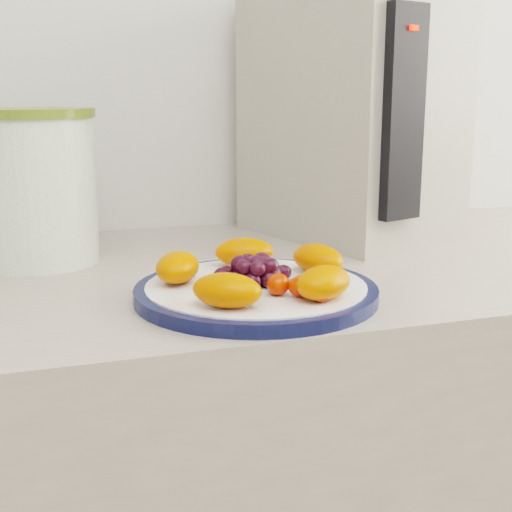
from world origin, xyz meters
name	(u,v)px	position (x,y,z in m)	size (l,w,h in m)	color
plate_rim	(256,293)	(0.00, 1.04, 0.91)	(0.28, 0.28, 0.01)	#0E153C
plate_face	(256,292)	(0.00, 1.04, 0.91)	(0.25, 0.25, 0.02)	white
canister	(35,191)	(-0.23, 1.30, 1.00)	(0.16, 0.16, 0.20)	#496B22
canister_lid	(29,113)	(-0.23, 1.30, 1.10)	(0.17, 0.17, 0.01)	olive
appliance_body	(350,114)	(0.26, 1.35, 1.09)	(0.22, 0.31, 0.39)	#A6A091
appliance_panel	(402,114)	(0.25, 1.18, 1.10)	(0.07, 0.02, 0.29)	black
appliance_led	(413,28)	(0.26, 1.16, 1.21)	(0.01, 0.01, 0.01)	#FF0C05
fruit_plate	(261,271)	(0.00, 1.04, 0.93)	(0.24, 0.23, 0.03)	#DC4800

